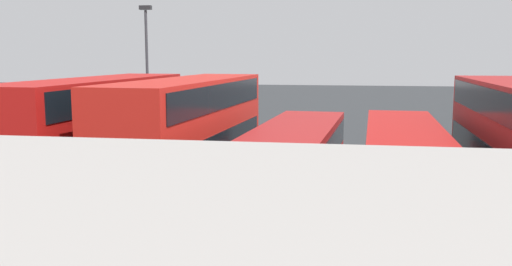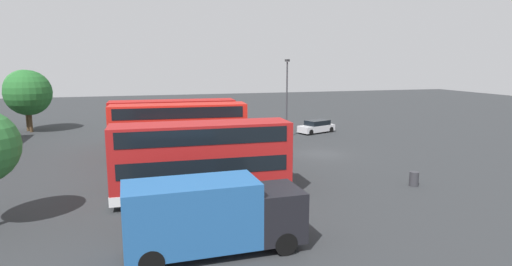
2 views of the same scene
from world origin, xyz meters
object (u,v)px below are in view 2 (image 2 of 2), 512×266
bus_single_deck_sixth (178,126)px  car_hatchback_silver (316,127)px  box_truck_blue (212,215)px  bus_single_deck_third (183,148)px  bus_double_decker_near_end (202,159)px  bus_single_deck_second (206,158)px  bus_double_decker_fifth (173,123)px  lamp_post_tall (287,93)px  bus_double_decker_fourth (179,129)px  waste_bin_yellow (414,179)px

bus_single_deck_sixth → car_hatchback_silver: bus_single_deck_sixth is taller
box_truck_blue → bus_single_deck_sixth: bearing=-2.6°
bus_single_deck_third → box_truck_blue: (-14.56, 0.44, 0.09)m
bus_single_deck_sixth → bus_double_decker_near_end: bearing=178.8°
bus_single_deck_second → bus_double_decker_fifth: (11.20, 1.13, 0.83)m
car_hatchback_silver → lamp_post_tall: size_ratio=0.58×
bus_single_deck_second → box_truck_blue: (-10.79, 1.52, 0.09)m
bus_single_deck_second → lamp_post_tall: size_ratio=1.23×
bus_single_deck_second → bus_double_decker_fifth: bus_double_decker_fifth is taller
bus_single_deck_third → car_hatchback_silver: bearing=-53.3°
bus_double_decker_near_end → bus_double_decker_fifth: size_ratio=0.92×
bus_double_decker_fifth → bus_double_decker_fourth: bearing=-177.1°
bus_double_decker_fourth → box_truck_blue: size_ratio=1.51×
bus_double_decker_near_end → bus_double_decker_fourth: size_ratio=0.92×
bus_double_decker_fifth → box_truck_blue: bearing=179.0°
bus_double_decker_fourth → car_hatchback_silver: bus_double_decker_fourth is taller
bus_double_decker_near_end → lamp_post_tall: size_ratio=1.27×
bus_single_deck_third → bus_single_deck_sixth: bearing=-3.6°
bus_double_decker_near_end → car_hatchback_silver: size_ratio=2.19×
box_truck_blue → car_hatchback_silver: 31.66m
bus_double_decker_near_end → lamp_post_tall: (17.33, -11.64, 2.37)m
box_truck_blue → waste_bin_yellow: bearing=-67.6°
bus_double_decker_near_end → lamp_post_tall: 21.01m
bus_double_decker_fourth → lamp_post_tall: size_ratio=1.38×
bus_double_decker_fifth → lamp_post_tall: lamp_post_tall is taller
bus_double_decker_fifth → bus_single_deck_sixth: size_ratio=1.05×
bus_single_deck_sixth → car_hatchback_silver: size_ratio=2.26×
waste_bin_yellow → car_hatchback_silver: bearing=-6.6°
bus_single_deck_second → box_truck_blue: box_truck_blue is taller
bus_double_decker_near_end → bus_single_deck_third: bus_double_decker_near_end is taller
waste_bin_yellow → bus_double_decker_near_end: bearing=84.8°
bus_double_decker_fifth → box_truck_blue: bus_double_decker_fifth is taller
bus_single_deck_second → bus_double_decker_near_end: bearing=167.6°
bus_single_deck_third → bus_double_decker_fifth: bearing=0.4°
bus_single_deck_third → bus_single_deck_sixth: 10.90m
bus_single_deck_third → box_truck_blue: 14.57m
bus_double_decker_near_end → car_hatchback_silver: (19.59, -16.11, -1.75)m
bus_single_deck_second → car_hatchback_silver: 22.17m
bus_double_decker_near_end → bus_single_deck_sixth: bus_double_decker_near_end is taller
box_truck_blue → car_hatchback_silver: box_truck_blue is taller
bus_single_deck_sixth → waste_bin_yellow: bearing=-145.7°
bus_double_decker_near_end → bus_single_deck_second: (3.59, -0.79, -0.83)m
bus_double_decker_near_end → lamp_post_tall: lamp_post_tall is taller
bus_double_decker_near_end → lamp_post_tall: bearing=-33.9°
box_truck_blue → lamp_post_tall: size_ratio=0.91×
bus_double_decker_fifth → bus_single_deck_sixth: bearing=-12.1°
car_hatchback_silver → lamp_post_tall: 6.48m
lamp_post_tall → bus_single_deck_second: bearing=141.7°
bus_double_decker_fourth → bus_single_deck_sixth: (6.97, -0.57, -0.83)m
bus_double_decker_near_end → bus_single_deck_second: bus_double_decker_near_end is taller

